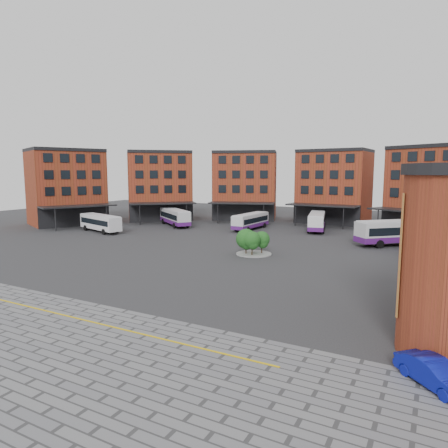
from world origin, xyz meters
The scene contains 11 objects.
ground centered at (0.00, 0.00, 0.00)m, with size 160.00×160.00×0.00m, color #28282B.
yellow_line centered at (2.00, -14.00, 0.03)m, with size 26.00×0.15×0.02m, color gold.
main_building centered at (-4.77, 38.25, 7.23)m, with size 94.14×42.48×14.60m.
tree_island centered at (1.92, 11.57, 1.76)m, with size 4.40×4.40×3.23m.
bus_a centered at (-28.82, 16.90, 1.73)m, with size 10.55×5.33×2.92m.
bus_b centered at (-22.21, 29.47, 1.70)m, with size 10.47×8.74×3.14m.
bus_c centered at (-7.31, 31.61, 1.54)m, with size 2.96×10.22×2.85m.
bus_d centered at (3.44, 35.91, 1.68)m, with size 4.87×11.29×3.10m.
bus_e centered at (17.33, 27.24, 1.90)m, with size 11.12×10.50×3.51m.
bus_f centered at (22.84, 24.18, 1.83)m, with size 8.10×11.84×3.37m.
blue_car centered at (22.12, -12.28, 0.67)m, with size 1.41×4.05×1.33m, color #0B1494.
Camera 1 is at (21.70, -32.73, 10.14)m, focal length 32.00 mm.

